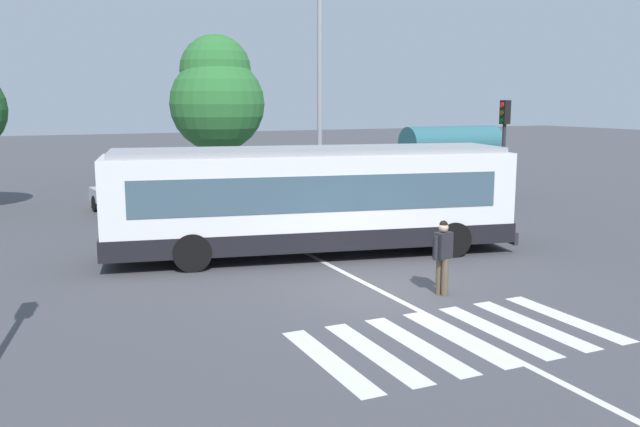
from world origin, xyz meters
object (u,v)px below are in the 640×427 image
traffic_light_far_corner (504,138)px  parked_car_red (195,191)px  parked_car_teal (314,184)px  background_tree_right (217,94)px  parked_car_silver (126,195)px  bus_stop_shelter (451,145)px  pedestrian_crossing_street (443,253)px  parked_car_black (258,188)px  twin_arm_street_lamp (320,68)px  city_transit_bus (311,200)px

traffic_light_far_corner → parked_car_red: bearing=150.3°
parked_car_red → traffic_light_far_corner: (10.52, -5.99, 2.19)m
parked_car_teal → background_tree_right: background_tree_right is taller
parked_car_red → background_tree_right: background_tree_right is taller
parked_car_teal → parked_car_silver: bearing=-177.6°
parked_car_teal → bus_stop_shelter: bus_stop_shelter is taller
parked_car_silver → background_tree_right: (5.79, 7.14, 3.92)m
parked_car_teal → traffic_light_far_corner: (5.12, -6.30, 2.19)m
parked_car_teal → background_tree_right: bearing=108.8°
parked_car_red → parked_car_teal: (5.40, 0.31, 0.00)m
pedestrian_crossing_street → background_tree_right: 21.61m
parked_car_red → parked_car_teal: size_ratio=0.99×
parked_car_silver → background_tree_right: size_ratio=0.61×
parked_car_silver → bus_stop_shelter: 14.18m
parked_car_teal → traffic_light_far_corner: bearing=-50.9°
parked_car_red → parked_car_teal: same height
parked_car_black → bus_stop_shelter: (8.61, -1.46, 1.65)m
pedestrian_crossing_street → twin_arm_street_lamp: bearing=78.8°
parked_car_teal → background_tree_right: size_ratio=0.60×
pedestrian_crossing_street → parked_car_teal: bearing=77.0°
parked_car_teal → twin_arm_street_lamp: (-1.07, -2.93, 4.83)m
parked_car_red → bus_stop_shelter: size_ratio=0.98×
city_transit_bus → twin_arm_street_lamp: size_ratio=1.30×
parked_car_teal → parked_car_red: bearing=-176.7°
city_transit_bus → parked_car_red: bearing=96.3°
bus_stop_shelter → parked_car_silver: bearing=173.8°
parked_car_red → bus_stop_shelter: bearing=-7.8°
parked_car_teal → twin_arm_street_lamp: twin_arm_street_lamp is taller
parked_car_silver → background_tree_right: bearing=51.0°
parked_car_red → city_transit_bus: bearing=-83.7°
bus_stop_shelter → background_tree_right: background_tree_right is taller
city_transit_bus → traffic_light_far_corner: bearing=18.8°
city_transit_bus → parked_car_black: 9.31m
traffic_light_far_corner → twin_arm_street_lamp: twin_arm_street_lamp is taller
parked_car_black → parked_car_teal: size_ratio=0.99×
traffic_light_far_corner → bus_stop_shelter: bearing=80.1°
parked_car_black → parked_car_teal: 2.75m
bus_stop_shelter → parked_car_red: bearing=172.2°
traffic_light_far_corner → bus_stop_shelter: 4.54m
pedestrian_crossing_street → bus_stop_shelter: size_ratio=0.37×
city_transit_bus → parked_car_silver: (-3.72, 9.19, -0.82)m
parked_car_black → twin_arm_street_lamp: twin_arm_street_lamp is taller
parked_car_teal → bus_stop_shelter: bearing=-17.6°
parked_car_black → traffic_light_far_corner: (7.84, -5.90, 2.19)m
traffic_light_far_corner → parked_car_silver: bearing=155.7°
parked_car_silver → pedestrian_crossing_street: bearing=-71.4°
parked_car_black → background_tree_right: (0.41, 7.20, 3.92)m
pedestrian_crossing_street → parked_car_red: size_ratio=0.38×
city_transit_bus → pedestrian_crossing_street: 5.08m
parked_car_silver → parked_car_teal: same height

